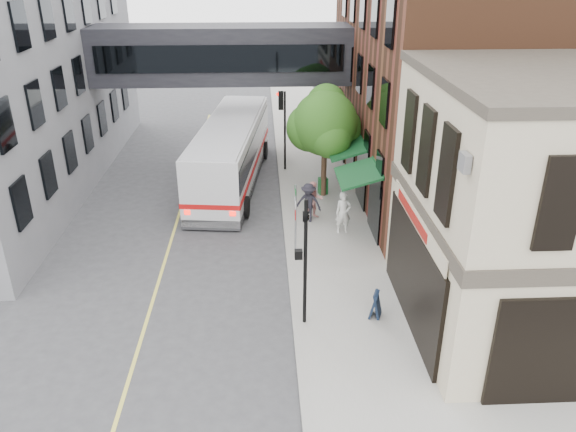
{
  "coord_description": "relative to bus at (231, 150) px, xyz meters",
  "views": [
    {
      "loc": [
        -0.92,
        -13.66,
        11.4
      ],
      "look_at": [
        -0.06,
        3.88,
        3.23
      ],
      "focal_mm": 35.0,
      "sensor_mm": 36.0,
      "label": 1
    }
  ],
  "objects": [
    {
      "name": "ground",
      "position": [
        2.58,
        -15.38,
        -1.87
      ],
      "size": [
        120.0,
        120.0,
        0.0
      ],
      "primitive_type": "plane",
      "color": "#38383A",
      "rests_on": "ground"
    },
    {
      "name": "sidewalk_main",
      "position": [
        4.58,
        -1.38,
        -1.8
      ],
      "size": [
        4.0,
        60.0,
        0.15
      ],
      "primitive_type": "cube",
      "color": "gray",
      "rests_on": "ground"
    },
    {
      "name": "brick_building",
      "position": [
        12.56,
        -0.39,
        5.12
      ],
      "size": [
        13.76,
        18.0,
        14.0
      ],
      "color": "#4D2A18",
      "rests_on": "ground"
    },
    {
      "name": "skyway_bridge",
      "position": [
        -0.42,
        2.62,
        4.63
      ],
      "size": [
        14.0,
        3.18,
        3.0
      ],
      "color": "black",
      "rests_on": "ground"
    },
    {
      "name": "traffic_signal_near",
      "position": [
        2.95,
        -13.38,
        1.11
      ],
      "size": [
        0.44,
        0.22,
        4.6
      ],
      "color": "black",
      "rests_on": "sidewalk_main"
    },
    {
      "name": "traffic_signal_far",
      "position": [
        2.84,
        1.62,
        1.47
      ],
      "size": [
        0.53,
        0.28,
        4.5
      ],
      "color": "black",
      "rests_on": "sidewalk_main"
    },
    {
      "name": "street_sign_pole",
      "position": [
        2.97,
        -8.38,
        0.06
      ],
      "size": [
        0.08,
        0.75,
        3.0
      ],
      "color": "gray",
      "rests_on": "sidewalk_main"
    },
    {
      "name": "street_tree",
      "position": [
        4.78,
        -2.17,
        2.04
      ],
      "size": [
        3.8,
        3.2,
        5.6
      ],
      "color": "#382619",
      "rests_on": "sidewalk_main"
    },
    {
      "name": "lane_marking",
      "position": [
        -2.42,
        -5.38,
        -1.87
      ],
      "size": [
        0.12,
        40.0,
        0.01
      ],
      "primitive_type": "cube",
      "color": "#D8CC4C",
      "rests_on": "ground"
    },
    {
      "name": "bus",
      "position": [
        0.0,
        0.0,
        0.0
      ],
      "size": [
        4.18,
        12.65,
        3.34
      ],
      "color": "silver",
      "rests_on": "ground"
    },
    {
      "name": "pedestrian_a",
      "position": [
        5.19,
        -6.7,
        -0.77
      ],
      "size": [
        0.73,
        0.51,
        1.9
      ],
      "primitive_type": "imported",
      "rotation": [
        0.0,
        0.0,
        0.08
      ],
      "color": "silver",
      "rests_on": "sidewalk_main"
    },
    {
      "name": "pedestrian_b",
      "position": [
        4.03,
        -5.11,
        -0.82
      ],
      "size": [
        0.98,
        0.83,
        1.8
      ],
      "primitive_type": "imported",
      "rotation": [
        0.0,
        0.0,
        0.18
      ],
      "color": "#DE9590",
      "rests_on": "sidewalk_main"
    },
    {
      "name": "pedestrian_c",
      "position": [
        3.74,
        -5.49,
        -0.79
      ],
      "size": [
        1.36,
        1.04,
        1.87
      ],
      "primitive_type": "imported",
      "rotation": [
        0.0,
        0.0,
        -0.32
      ],
      "color": "black",
      "rests_on": "sidewalk_main"
    },
    {
      "name": "newspaper_box",
      "position": [
        4.78,
        -2.21,
        -1.29
      ],
      "size": [
        0.52,
        0.48,
        0.87
      ],
      "primitive_type": "cube",
      "rotation": [
        0.0,
        0.0,
        0.25
      ],
      "color": "#124F1F",
      "rests_on": "sidewalk_main"
    },
    {
      "name": "sandwich_board",
      "position": [
        5.42,
        -13.18,
        -1.25
      ],
      "size": [
        0.5,
        0.61,
        0.94
      ],
      "primitive_type": "cube",
      "rotation": [
        0.0,
        0.0,
        -0.37
      ],
      "color": "black",
      "rests_on": "sidewalk_main"
    }
  ]
}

